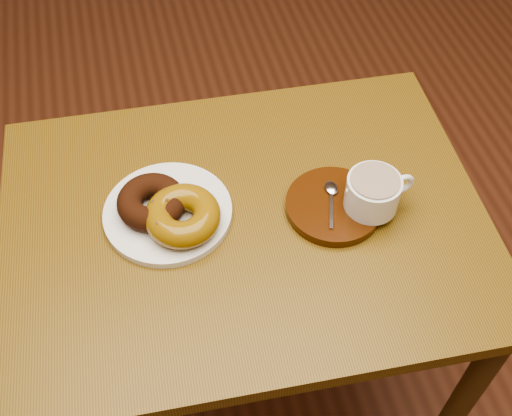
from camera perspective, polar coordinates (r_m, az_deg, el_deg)
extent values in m
cube|color=brown|center=(1.09, -1.02, -1.35)|extent=(0.84, 0.65, 0.03)
cylinder|color=#453013|center=(1.39, 17.07, -17.22)|extent=(0.04, 0.04, 0.73)
cylinder|color=#453013|center=(1.56, -15.89, -4.14)|extent=(0.04, 0.04, 0.73)
cylinder|color=#453013|center=(1.61, 10.31, -0.17)|extent=(0.04, 0.04, 0.73)
cylinder|color=white|center=(1.08, -7.83, -0.40)|extent=(0.27, 0.27, 0.01)
torus|color=black|center=(1.06, -9.27, 0.54)|extent=(0.15, 0.15, 0.04)
torus|color=#8A620F|center=(1.04, -6.54, -0.69)|extent=(0.14, 0.14, 0.05)
cube|color=#472B17|center=(1.02, -4.49, 0.40)|extent=(0.01, 0.01, 0.00)
cube|color=#472B17|center=(1.04, -5.05, 1.22)|extent=(0.01, 0.01, 0.00)
cube|color=#472B17|center=(1.05, -6.09, 1.64)|extent=(0.01, 0.01, 0.00)
cube|color=#472B17|center=(1.05, -7.30, 1.54)|extent=(0.01, 0.01, 0.00)
cube|color=#472B17|center=(1.04, -8.30, 0.96)|extent=(0.01, 0.01, 0.00)
cube|color=#472B17|center=(1.03, -8.80, 0.06)|extent=(0.01, 0.01, 0.00)
cube|color=#472B17|center=(1.01, -8.62, -0.89)|extent=(0.01, 0.01, 0.00)
cube|color=#472B17|center=(1.00, -7.79, -1.58)|extent=(0.01, 0.01, 0.00)
cube|color=#472B17|center=(1.00, -6.57, -1.77)|extent=(0.01, 0.01, 0.00)
cube|color=#472B17|center=(1.00, -5.38, -1.39)|extent=(0.01, 0.01, 0.00)
cube|color=#472B17|center=(1.01, -4.60, -0.58)|extent=(0.01, 0.01, 0.00)
cylinder|color=#3A1A08|center=(1.09, 6.91, 0.19)|extent=(0.21, 0.21, 0.02)
cylinder|color=white|center=(1.06, 10.32, 1.33)|extent=(0.09, 0.09, 0.06)
cylinder|color=#54321D|center=(1.04, 10.56, 2.43)|extent=(0.08, 0.08, 0.00)
torus|color=white|center=(1.08, 12.87, 2.09)|extent=(0.04, 0.01, 0.04)
ellipsoid|color=silver|center=(1.10, 6.71, 1.81)|extent=(0.02, 0.03, 0.01)
cube|color=silver|center=(1.07, 6.71, -0.05)|extent=(0.03, 0.08, 0.00)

